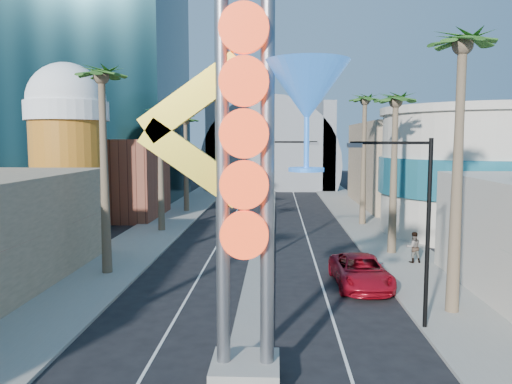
# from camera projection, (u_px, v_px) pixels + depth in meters

# --- Properties ---
(sidewalk_west) EXTENTS (5.00, 100.00, 0.15)m
(sidewalk_west) POSITION_uv_depth(u_px,v_px,m) (169.00, 221.00, 48.37)
(sidewalk_west) COLOR gray
(sidewalk_west) RESTS_ON ground
(sidewalk_east) EXTENTS (5.00, 100.00, 0.15)m
(sidewalk_east) POSITION_uv_depth(u_px,v_px,m) (366.00, 223.00, 47.58)
(sidewalk_east) COLOR gray
(sidewalk_east) RESTS_ON ground
(median) EXTENTS (1.60, 84.00, 0.15)m
(median) POSITION_uv_depth(u_px,v_px,m) (267.00, 217.00, 50.96)
(median) COLOR gray
(median) RESTS_ON ground
(hotel_tower) EXTENTS (20.00, 20.00, 50.00)m
(hotel_tower) POSITION_uv_depth(u_px,v_px,m) (96.00, 5.00, 63.23)
(hotel_tower) COLOR black
(hotel_tower) RESTS_ON ground
(brick_filler_west) EXTENTS (10.00, 10.00, 8.00)m
(brick_filler_west) POSITION_uv_depth(u_px,v_px,m) (112.00, 179.00, 51.22)
(brick_filler_west) COLOR brown
(brick_filler_west) RESTS_ON ground
(filler_east) EXTENTS (10.00, 20.00, 10.00)m
(filler_east) POSITION_uv_depth(u_px,v_px,m) (402.00, 165.00, 59.72)
(filler_east) COLOR #8C775A
(filler_east) RESTS_ON ground
(beer_mug) EXTENTS (7.00, 7.00, 14.50)m
(beer_mug) POSITION_uv_depth(u_px,v_px,m) (68.00, 141.00, 42.92)
(beer_mug) COLOR #AD6E17
(beer_mug) RESTS_ON ground
(turquoise_building) EXTENTS (16.60, 16.60, 10.60)m
(turquoise_building) POSITION_uv_depth(u_px,v_px,m) (480.00, 172.00, 41.73)
(turquoise_building) COLOR beige
(turquoise_building) RESTS_ON ground
(canopy) EXTENTS (22.00, 16.00, 22.00)m
(canopy) POSITION_uv_depth(u_px,v_px,m) (271.00, 162.00, 84.31)
(canopy) COLOR slate
(canopy) RESTS_ON ground
(neon_sign) EXTENTS (6.53, 2.60, 12.55)m
(neon_sign) POSITION_uv_depth(u_px,v_px,m) (271.00, 160.00, 15.36)
(neon_sign) COLOR gray
(neon_sign) RESTS_ON ground
(streetlight_0) EXTENTS (3.79, 0.25, 8.00)m
(streetlight_0) POSITION_uv_depth(u_px,v_px,m) (270.00, 187.00, 32.55)
(streetlight_0) COLOR black
(streetlight_0) RESTS_ON ground
(streetlight_1) EXTENTS (3.79, 0.25, 8.00)m
(streetlight_1) POSITION_uv_depth(u_px,v_px,m) (263.00, 167.00, 56.45)
(streetlight_1) COLOR black
(streetlight_1) RESTS_ON ground
(streetlight_2) EXTENTS (3.45, 0.25, 8.00)m
(streetlight_2) POSITION_uv_depth(u_px,v_px,m) (417.00, 216.00, 20.37)
(streetlight_2) COLOR black
(streetlight_2) RESTS_ON ground
(palm_1) EXTENTS (2.40, 2.40, 12.70)m
(palm_1) POSITION_uv_depth(u_px,v_px,m) (102.00, 89.00, 28.36)
(palm_1) COLOR brown
(palm_1) RESTS_ON ground
(palm_2) EXTENTS (2.40, 2.40, 11.20)m
(palm_2) POSITION_uv_depth(u_px,v_px,m) (160.00, 122.00, 42.42)
(palm_2) COLOR brown
(palm_2) RESTS_ON ground
(palm_3) EXTENTS (2.40, 2.40, 11.20)m
(palm_3) POSITION_uv_depth(u_px,v_px,m) (185.00, 126.00, 54.34)
(palm_3) COLOR brown
(palm_3) RESTS_ON ground
(palm_5) EXTENTS (2.40, 2.40, 13.20)m
(palm_5) POSITION_uv_depth(u_px,v_px,m) (462.00, 62.00, 21.61)
(palm_5) COLOR brown
(palm_5) RESTS_ON ground
(palm_6) EXTENTS (2.40, 2.40, 11.70)m
(palm_6) POSITION_uv_depth(u_px,v_px,m) (396.00, 110.00, 33.67)
(palm_6) COLOR brown
(palm_6) RESTS_ON ground
(palm_7) EXTENTS (2.40, 2.40, 12.70)m
(palm_7) POSITION_uv_depth(u_px,v_px,m) (365.00, 108.00, 45.50)
(palm_7) COLOR brown
(palm_7) RESTS_ON ground
(red_pickup) EXTENTS (2.99, 6.10, 1.67)m
(red_pickup) POSITION_uv_depth(u_px,v_px,m) (360.00, 271.00, 27.01)
(red_pickup) COLOR #AC0D1E
(red_pickup) RESTS_ON ground
(pedestrian_b) EXTENTS (1.04, 0.86, 1.97)m
(pedestrian_b) POSITION_uv_depth(u_px,v_px,m) (413.00, 247.00, 31.72)
(pedestrian_b) COLOR gray
(pedestrian_b) RESTS_ON sidewalk_east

